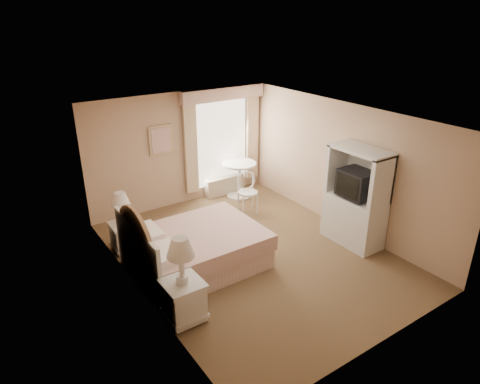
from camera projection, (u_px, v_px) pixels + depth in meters
room at (254, 190)px, 7.22m from camera, size 4.21×5.51×2.51m
window at (223, 139)px, 9.74m from camera, size 2.05×0.22×2.51m
framed_art at (161, 140)px, 8.93m from camera, size 0.52×0.04×0.62m
bed at (192, 249)px, 7.18m from camera, size 2.15×1.68×1.49m
nightstand_near at (183, 290)px, 5.92m from camera, size 0.54×0.54×1.30m
nightstand_far at (124, 229)px, 7.70m from camera, size 0.46×0.46×1.12m
round_table at (239, 174)px, 9.90m from camera, size 0.78×0.78×0.82m
cafe_chair at (247, 189)px, 9.20m from camera, size 0.53×0.53×0.88m
armoire at (355, 205)px, 7.84m from camera, size 0.56×1.11×1.85m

